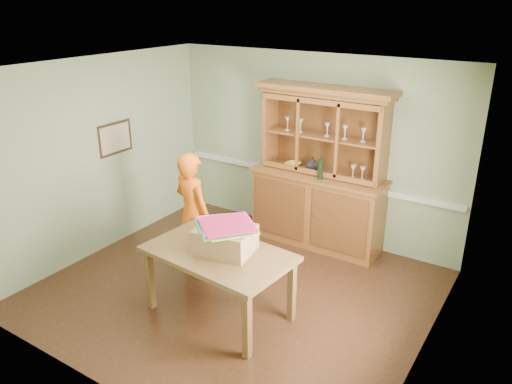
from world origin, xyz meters
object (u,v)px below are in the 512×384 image
Objects in this scene: china_hutch at (319,191)px; cardboard_box at (225,239)px; person at (193,213)px; dining_table at (219,259)px.

cardboard_box is at bearing -92.03° from china_hutch.
cardboard_box is at bearing 160.46° from person.
china_hutch is at bearing 91.48° from dining_table.
person reaches higher than dining_table.
dining_table is 1.11m from person.
china_hutch reaches higher than cardboard_box.
person is (-0.89, 0.64, 0.10)m from dining_table.
cardboard_box reaches higher than dining_table.
person reaches higher than cardboard_box.
dining_table is (-0.13, -2.21, -0.10)m from china_hutch.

